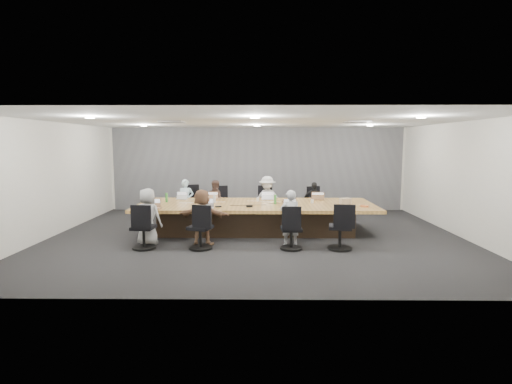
{
  "coord_description": "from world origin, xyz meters",
  "views": [
    {
      "loc": [
        0.11,
        -9.61,
        2.28
      ],
      "look_at": [
        0.0,
        0.4,
        1.05
      ],
      "focal_mm": 28.0,
      "sensor_mm": 36.0,
      "label": 1
    }
  ],
  "objects_px": {
    "chair_6": "(291,232)",
    "person_2": "(267,199)",
    "laptop_4": "(154,208)",
    "chair_3": "(312,207)",
    "laptop_5": "(206,208)",
    "bottle_green_right": "(275,199)",
    "chair_1": "(218,206)",
    "chair_2": "(267,206)",
    "laptop_0": "(182,199)",
    "laptop_1": "(214,199)",
    "chair_4": "(144,231)",
    "snack_packet": "(365,206)",
    "laptop_6": "(289,208)",
    "conference_table": "(256,217)",
    "chair_7": "(340,231)",
    "stapler": "(249,206)",
    "person_0": "(186,201)",
    "person_4": "(148,217)",
    "person_5": "(202,217)",
    "person_6": "(290,218)",
    "laptop_2": "(268,199)",
    "canvas_bag": "(345,201)",
    "laptop_3": "(316,199)",
    "person_3": "(314,202)",
    "bottle_clear": "(214,199)",
    "chair_5": "(200,231)",
    "mug_brown": "(150,203)",
    "person_1": "(217,201)",
    "chair_0": "(188,205)"
  },
  "relations": [
    {
      "from": "laptop_4",
      "to": "chair_3",
      "type": "bearing_deg",
      "value": 40.94
    },
    {
      "from": "laptop_0",
      "to": "laptop_2",
      "type": "relative_size",
      "value": 0.88
    },
    {
      "from": "canvas_bag",
      "to": "laptop_6",
      "type": "bearing_deg",
      "value": -153.55
    },
    {
      "from": "chair_3",
      "to": "laptop_2",
      "type": "bearing_deg",
      "value": 18.53
    },
    {
      "from": "person_1",
      "to": "bottle_clear",
      "type": "distance_m",
      "value": 1.24
    },
    {
      "from": "laptop_6",
      "to": "laptop_2",
      "type": "bearing_deg",
      "value": 92.63
    },
    {
      "from": "chair_4",
      "to": "laptop_6",
      "type": "height_order",
      "value": "chair_4"
    },
    {
      "from": "bottle_green_right",
      "to": "canvas_bag",
      "type": "relative_size",
      "value": 0.84
    },
    {
      "from": "laptop_4",
      "to": "conference_table",
      "type": "bearing_deg",
      "value": 27.71
    },
    {
      "from": "bottle_clear",
      "to": "mug_brown",
      "type": "distance_m",
      "value": 1.63
    },
    {
      "from": "chair_6",
      "to": "person_0",
      "type": "bearing_deg",
      "value": 129.11
    },
    {
      "from": "chair_4",
      "to": "person_0",
      "type": "relative_size",
      "value": 0.64
    },
    {
      "from": "person_0",
      "to": "person_4",
      "type": "bearing_deg",
      "value": -103.8
    },
    {
      "from": "person_6",
      "to": "canvas_bag",
      "type": "bearing_deg",
      "value": -144.03
    },
    {
      "from": "chair_4",
      "to": "snack_packet",
      "type": "distance_m",
      "value": 5.21
    },
    {
      "from": "chair_6",
      "to": "chair_1",
      "type": "bearing_deg",
      "value": 115.89
    },
    {
      "from": "conference_table",
      "to": "laptop_1",
      "type": "relative_size",
      "value": 20.88
    },
    {
      "from": "laptop_2",
      "to": "person_5",
      "type": "xyz_separation_m",
      "value": [
        -1.49,
        -2.15,
        -0.11
      ]
    },
    {
      "from": "person_0",
      "to": "conference_table",
      "type": "bearing_deg",
      "value": -39.64
    },
    {
      "from": "chair_1",
      "to": "chair_2",
      "type": "bearing_deg",
      "value": 163.77
    },
    {
      "from": "laptop_0",
      "to": "laptop_1",
      "type": "height_order",
      "value": "same"
    },
    {
      "from": "person_3",
      "to": "stapler",
      "type": "height_order",
      "value": "person_3"
    },
    {
      "from": "laptop_5",
      "to": "bottle_green_right",
      "type": "xyz_separation_m",
      "value": [
        1.67,
        0.73,
        0.11
      ]
    },
    {
      "from": "laptop_1",
      "to": "laptop_2",
      "type": "xyz_separation_m",
      "value": [
        1.47,
        0.0,
        0.0
      ]
    },
    {
      "from": "chair_7",
      "to": "laptop_3",
      "type": "distance_m",
      "value": 2.53
    },
    {
      "from": "person_3",
      "to": "person_4",
      "type": "relative_size",
      "value": 0.91
    },
    {
      "from": "conference_table",
      "to": "laptop_0",
      "type": "relative_size",
      "value": 20.6
    },
    {
      "from": "chair_6",
      "to": "person_2",
      "type": "height_order",
      "value": "person_2"
    },
    {
      "from": "chair_2",
      "to": "person_4",
      "type": "distance_m",
      "value": 4.09
    },
    {
      "from": "laptop_0",
      "to": "chair_6",
      "type": "bearing_deg",
      "value": 150.07
    },
    {
      "from": "person_2",
      "to": "person_5",
      "type": "height_order",
      "value": "person_2"
    },
    {
      "from": "laptop_6",
      "to": "mug_brown",
      "type": "bearing_deg",
      "value": 158.51
    },
    {
      "from": "chair_5",
      "to": "laptop_0",
      "type": "xyz_separation_m",
      "value": [
        -0.87,
        2.5,
        0.35
      ]
    },
    {
      "from": "person_5",
      "to": "bottle_clear",
      "type": "relative_size",
      "value": 5.92
    },
    {
      "from": "laptop_5",
      "to": "snack_packet",
      "type": "xyz_separation_m",
      "value": [
        3.83,
        0.31,
        0.01
      ]
    },
    {
      "from": "person_6",
      "to": "bottle_green_right",
      "type": "height_order",
      "value": "person_6"
    },
    {
      "from": "person_2",
      "to": "bottle_green_right",
      "type": "relative_size",
      "value": 5.66
    },
    {
      "from": "person_2",
      "to": "person_5",
      "type": "bearing_deg",
      "value": -104.25
    },
    {
      "from": "person_1",
      "to": "bottle_green_right",
      "type": "height_order",
      "value": "person_1"
    },
    {
      "from": "person_3",
      "to": "bottle_clear",
      "type": "height_order",
      "value": "person_3"
    },
    {
      "from": "chair_5",
      "to": "stapler",
      "type": "bearing_deg",
      "value": 64.9
    },
    {
      "from": "chair_7",
      "to": "stapler",
      "type": "height_order",
      "value": "chair_7"
    },
    {
      "from": "chair_5",
      "to": "person_4",
      "type": "distance_m",
      "value": 1.3
    },
    {
      "from": "person_0",
      "to": "mug_brown",
      "type": "xyz_separation_m",
      "value": [
        -0.59,
        -1.68,
        0.18
      ]
    },
    {
      "from": "person_2",
      "to": "person_6",
      "type": "xyz_separation_m",
      "value": [
        0.47,
        -2.7,
        -0.04
      ]
    },
    {
      "from": "chair_0",
      "to": "snack_packet",
      "type": "xyz_separation_m",
      "value": [
        4.71,
        -2.19,
        0.34
      ]
    },
    {
      "from": "laptop_3",
      "to": "snack_packet",
      "type": "height_order",
      "value": "snack_packet"
    },
    {
      "from": "laptop_0",
      "to": "snack_packet",
      "type": "distance_m",
      "value": 4.88
    },
    {
      "from": "person_5",
      "to": "person_6",
      "type": "bearing_deg",
      "value": -170.85
    },
    {
      "from": "laptop_2",
      "to": "person_5",
      "type": "distance_m",
      "value": 2.62
    }
  ]
}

